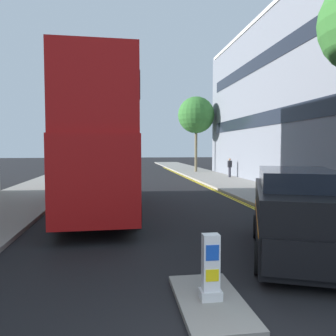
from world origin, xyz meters
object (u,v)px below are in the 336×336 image
Objects in this scene: keep_left_bollard at (211,269)px; double_decker_bus_away at (100,139)px; pedestrian_far at (230,167)px; taxi_minivan at (298,213)px.

double_decker_bus_away reaches higher than keep_left_bollard.
pedestrian_far is at bearing 52.66° from double_decker_bus_away.
pedestrian_far is at bearing 70.73° from keep_left_bollard.
double_decker_bus_away is 2.11× the size of taxi_minivan.
double_decker_bus_away reaches higher than taxi_minivan.
double_decker_bus_away is 6.71× the size of pedestrian_far.
double_decker_bus_away is 16.81m from pedestrian_far.
keep_left_bollard is at bearing -75.66° from double_decker_bus_away.
double_decker_bus_away is at bearing 125.98° from taxi_minivan.
taxi_minivan is at bearing -104.10° from pedestrian_far.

